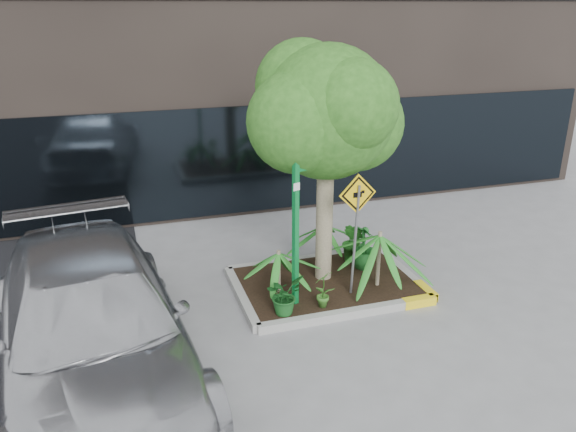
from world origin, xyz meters
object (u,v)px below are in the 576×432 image
object	(u,v)px
street_sign_post	(296,210)
parked_car	(92,324)
tree	(327,112)
cattle_sign	(356,215)

from	to	relation	value
street_sign_post	parked_car	bearing A→B (deg)	176.33
tree	cattle_sign	size ratio (longest dim) A/B	2.00
parked_car	cattle_sign	distance (m)	4.41
tree	cattle_sign	bearing A→B (deg)	-73.30
tree	cattle_sign	distance (m)	1.80
tree	street_sign_post	world-z (taller)	tree
tree	street_sign_post	bearing A→B (deg)	-137.02
parked_car	street_sign_post	world-z (taller)	street_sign_post
street_sign_post	cattle_sign	xyz separation A→B (m)	(1.02, -0.11, -0.16)
tree	parked_car	size ratio (longest dim) A/B	0.74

